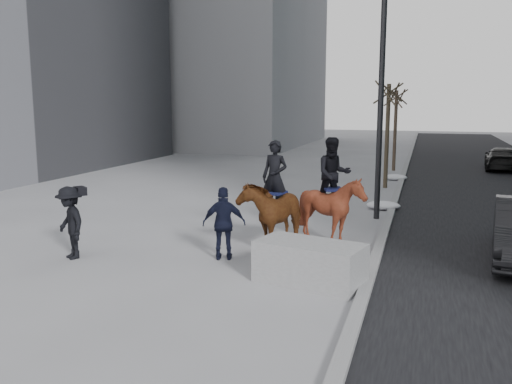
% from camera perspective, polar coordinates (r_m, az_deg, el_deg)
% --- Properties ---
extents(ground, '(120.00, 120.00, 0.00)m').
position_cam_1_polar(ground, '(12.80, -1.62, -7.49)').
color(ground, gray).
rests_on(ground, ground).
extents(road, '(8.00, 90.00, 0.01)m').
position_cam_1_polar(road, '(22.10, 24.93, -1.10)').
color(road, black).
rests_on(road, ground).
extents(curb, '(0.25, 90.00, 0.12)m').
position_cam_1_polar(curb, '(21.90, 14.53, -0.45)').
color(curb, gray).
rests_on(curb, ground).
extents(planter, '(2.39, 1.59, 0.88)m').
position_cam_1_polar(planter, '(11.38, 5.69, -7.44)').
color(planter, gray).
rests_on(planter, ground).
extents(car_far, '(2.10, 4.43, 1.25)m').
position_cam_1_polar(car_far, '(32.65, 24.48, 3.22)').
color(car_far, black).
rests_on(car_far, ground).
extents(tree_near, '(1.20, 1.20, 4.97)m').
position_cam_1_polar(tree_near, '(24.12, 13.66, 6.29)').
color(tree_near, '#32291E').
rests_on(tree_near, ground).
extents(tree_far, '(1.20, 1.20, 4.79)m').
position_cam_1_polar(tree_far, '(30.25, 14.45, 6.70)').
color(tree_far, '#3B3023').
rests_on(tree_far, ground).
extents(mounted_left, '(1.44, 2.31, 2.77)m').
position_cam_1_polar(mounted_left, '(13.89, 1.82, -1.75)').
color(mounted_left, '#481F0E').
rests_on(mounted_left, ground).
extents(mounted_right, '(2.01, 2.11, 2.82)m').
position_cam_1_polar(mounted_right, '(14.42, 8.00, -1.01)').
color(mounted_right, '#532110').
rests_on(mounted_right, ground).
extents(feeder, '(1.11, 1.00, 1.75)m').
position_cam_1_polar(feeder, '(12.91, -3.37, -3.33)').
color(feeder, black).
rests_on(feeder, ground).
extents(camera_crew, '(1.30, 1.18, 1.75)m').
position_cam_1_polar(camera_crew, '(13.71, -18.97, -3.04)').
color(camera_crew, black).
rests_on(camera_crew, ground).
extents(lamppost, '(0.25, 2.44, 9.09)m').
position_cam_1_polar(lamppost, '(17.38, 13.10, 13.42)').
color(lamppost, black).
rests_on(lamppost, ground).
extents(snow_piles, '(1.17, 8.16, 0.30)m').
position_cam_1_polar(snow_piles, '(22.76, 13.90, 0.16)').
color(snow_piles, white).
rests_on(snow_piles, ground).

